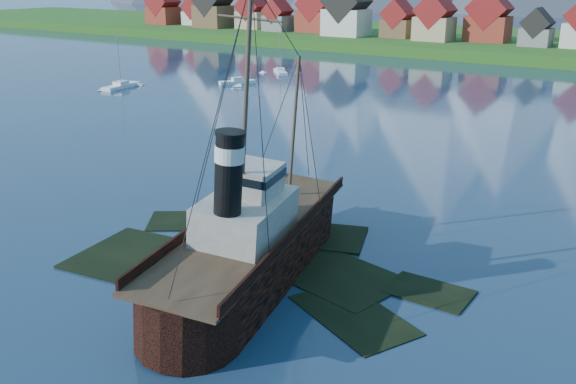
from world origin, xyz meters
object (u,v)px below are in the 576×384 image
Objects in this scene: tugboat_wreck at (261,238)px; sailboat_b at (237,82)px; sailboat_c at (280,72)px; sailboat_a at (121,87)px.

tugboat_wreck is 2.64× the size of sailboat_b.
tugboat_wreck reaches higher than sailboat_b.
sailboat_b reaches higher than sailboat_c.
tugboat_wreck is 90.09m from sailboat_b.
sailboat_b is (16.36, 17.22, 0.00)m from sailboat_a.
sailboat_a is 23.75m from sailboat_b.
tugboat_wreck is 90.31m from sailboat_a.
tugboat_wreck is 2.84× the size of sailboat_c.
sailboat_a is 1.05× the size of sailboat_b.
sailboat_b is 1.07× the size of sailboat_c.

